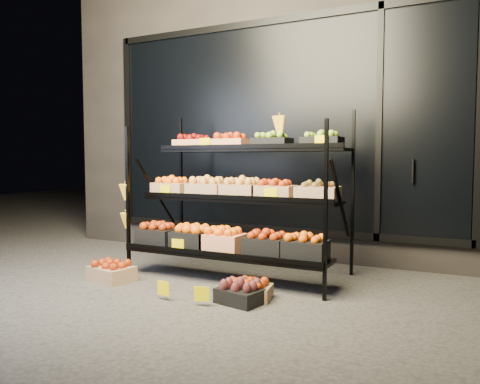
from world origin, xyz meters
The scene contains 8 objects.
ground centered at (0.00, 0.00, 0.00)m, with size 24.00×24.00×0.00m, color #514F4C.
building centered at (0.00, 2.59, 1.75)m, with size 6.00×2.08×3.50m.
display_rack centered at (-0.01, 0.60, 0.79)m, with size 2.18×1.02×1.72m.
tag_floor_a centered at (-0.18, -0.40, 0.06)m, with size 0.13×0.01×0.12m, color #FFE400.
tag_floor_b centered at (0.19, -0.40, 0.06)m, with size 0.13×0.01×0.12m, color #FFE400.
floor_crate_left centered at (-1.00, -0.11, 0.10)m, with size 0.46×0.38×0.20m.
floor_crate_midright centered at (0.46, -0.05, 0.08)m, with size 0.38×0.31×0.18m.
floor_crate_right centered at (0.43, -0.20, 0.09)m, with size 0.40×0.33×0.19m.
Camera 1 is at (2.08, -3.54, 1.17)m, focal length 35.00 mm.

